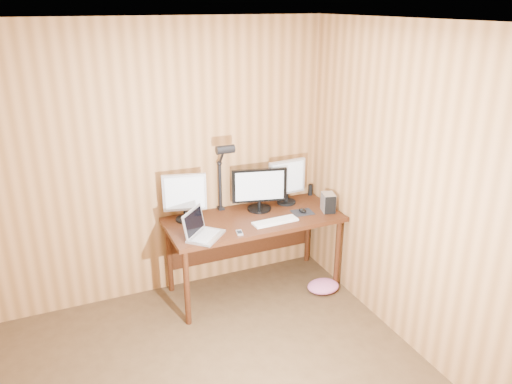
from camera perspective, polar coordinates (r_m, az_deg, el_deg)
room_shell at (r=2.70m, az=-4.78°, el=-9.36°), size 4.00×4.00×4.00m
desk at (r=4.69m, az=-0.60°, el=-3.98°), size 1.60×0.70×0.75m
monitor_center at (r=4.67m, az=0.38°, el=0.35°), size 0.51×0.23×0.41m
monitor_left at (r=4.48m, az=-8.15°, el=-0.45°), size 0.39×0.18×0.44m
monitor_right at (r=4.83m, az=3.55°, el=1.34°), size 0.39×0.18×0.44m
laptop at (r=4.23m, az=-6.32°, el=-4.36°), size 0.40×0.40×0.23m
keyboard at (r=4.48m, az=2.22°, el=-3.36°), size 0.42×0.14×0.02m
mousepad at (r=4.71m, az=5.34°, el=-2.33°), size 0.21×0.18×0.00m
mouse at (r=4.70m, az=5.35°, el=-2.11°), size 0.09×0.12×0.03m
hard_drive at (r=4.73m, az=8.25°, el=-1.19°), size 0.15×0.18×0.18m
phone at (r=4.28m, az=-1.90°, el=-4.66°), size 0.07×0.11×0.01m
speaker at (r=5.12m, az=6.24°, el=0.25°), size 0.05×0.05×0.11m
desk_lamp at (r=4.54m, az=-3.81°, el=2.79°), size 0.16×0.24×0.72m
fabric_pile at (r=4.91m, az=7.68°, el=-10.63°), size 0.35×0.30×0.10m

